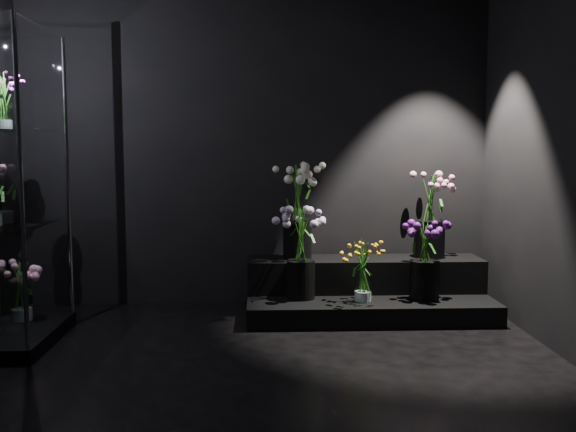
{
  "coord_description": "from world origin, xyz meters",
  "views": [
    {
      "loc": [
        0.05,
        -3.56,
        1.35
      ],
      "look_at": [
        0.25,
        1.2,
        0.85
      ],
      "focal_mm": 40.0,
      "sensor_mm": 36.0,
      "label": 1
    }
  ],
  "objects": [
    {
      "name": "bouquet_pink_roses",
      "position": [
        1.46,
        1.75,
        0.82
      ],
      "size": [
        0.45,
        0.45,
        0.7
      ],
      "rotation": [
        0.0,
        0.0,
        0.37
      ],
      "color": "black",
      "rests_on": "display_riser"
    },
    {
      "name": "bouquet_purple",
      "position": [
        1.34,
        1.38,
        0.52
      ],
      "size": [
        0.38,
        0.38,
        0.63
      ],
      "rotation": [
        0.0,
        0.0,
        -0.17
      ],
      "color": "black",
      "rests_on": "display_riser"
    },
    {
      "name": "display_case",
      "position": [
        -1.69,
        0.87,
        1.08
      ],
      "size": [
        0.59,
        0.98,
        2.17
      ],
      "color": "black",
      "rests_on": "floor"
    },
    {
      "name": "bouquet_cream_roses",
      "position": [
        0.35,
        1.75,
        0.9
      ],
      "size": [
        0.49,
        0.49,
        0.79
      ],
      "rotation": [
        0.0,
        0.0,
        0.31
      ],
      "color": "black",
      "rests_on": "display_riser"
    },
    {
      "name": "bouquet_case_base_pink",
      "position": [
        -1.7,
        1.1,
        0.33
      ],
      "size": [
        0.36,
        0.36,
        0.43
      ],
      "rotation": [
        0.0,
        0.0,
        0.26
      ],
      "color": "white",
      "rests_on": "display_case"
    },
    {
      "name": "wall_back",
      "position": [
        0.0,
        2.0,
        1.4
      ],
      "size": [
        4.0,
        0.0,
        4.0
      ],
      "primitive_type": "plane",
      "rotation": [
        1.57,
        0.0,
        0.0
      ],
      "color": "black",
      "rests_on": "floor"
    },
    {
      "name": "bouquet_case_magenta",
      "position": [
        -1.72,
        0.99,
        1.68
      ],
      "size": [
        0.29,
        0.29,
        0.38
      ],
      "rotation": [
        0.0,
        0.0,
        0.42
      ],
      "color": "white",
      "rests_on": "display_case"
    },
    {
      "name": "floor",
      "position": [
        0.0,
        0.0,
        0.0
      ],
      "size": [
        4.0,
        4.0,
        0.0
      ],
      "primitive_type": "plane",
      "color": "black",
      "rests_on": "ground"
    },
    {
      "name": "display_riser",
      "position": [
        0.91,
        1.61,
        0.18
      ],
      "size": [
        1.96,
        0.87,
        0.43
      ],
      "color": "black",
      "rests_on": "floor"
    },
    {
      "name": "bouquet_orange_bells",
      "position": [
        0.84,
        1.32,
        0.42
      ],
      "size": [
        0.26,
        0.26,
        0.49
      ],
      "rotation": [
        0.0,
        0.0,
        0.03
      ],
      "color": "white",
      "rests_on": "display_riser"
    },
    {
      "name": "bouquet_lilac",
      "position": [
        0.36,
        1.44,
        0.59
      ],
      "size": [
        0.43,
        0.43,
        0.72
      ],
      "rotation": [
        0.0,
        0.0,
        0.14
      ],
      "color": "black",
      "rests_on": "display_riser"
    },
    {
      "name": "wall_front",
      "position": [
        0.0,
        -2.0,
        1.4
      ],
      "size": [
        4.0,
        0.0,
        4.0
      ],
      "primitive_type": "plane",
      "rotation": [
        -1.57,
        0.0,
        0.0
      ],
      "color": "black",
      "rests_on": "floor"
    }
  ]
}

